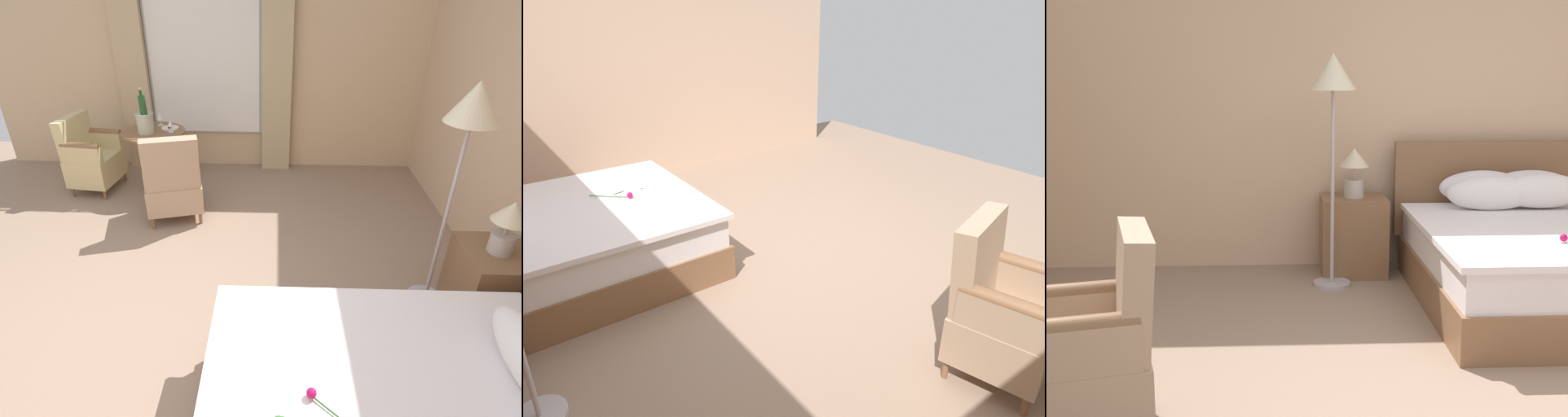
% 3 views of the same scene
% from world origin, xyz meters
% --- Properties ---
extents(ground_plane, '(7.62, 7.62, 0.00)m').
position_xyz_m(ground_plane, '(0.00, 0.00, 0.00)').
color(ground_plane, gray).
extents(wall_headboard_side, '(6.24, 0.12, 2.96)m').
position_xyz_m(wall_headboard_side, '(0.00, 2.75, 1.48)').
color(wall_headboard_side, '#D5B390').
rests_on(wall_headboard_side, ground).
extents(bed, '(1.67, 2.04, 1.03)m').
position_xyz_m(bed, '(0.98, 1.62, 0.33)').
color(bed, brown).
rests_on(bed, ground).
extents(nightstand, '(0.53, 0.44, 0.61)m').
position_xyz_m(nightstand, '(-0.20, 2.41, 0.31)').
color(nightstand, brown).
rests_on(nightstand, ground).
extents(bedside_lamp, '(0.23, 0.23, 0.38)m').
position_xyz_m(bedside_lamp, '(-0.20, 2.41, 0.85)').
color(bedside_lamp, '#B7AEA7').
rests_on(bedside_lamp, nightstand).
extents(floor_lamp_brass, '(0.33, 0.33, 1.71)m').
position_xyz_m(floor_lamp_brass, '(-0.39, 2.09, 1.44)').
color(floor_lamp_brass, '#B6ADB2').
rests_on(floor_lamp_brass, ground).
extents(armchair_by_window, '(0.66, 0.67, 0.95)m').
position_xyz_m(armchair_by_window, '(-1.59, -0.16, 0.42)').
color(armchair_by_window, brown).
rests_on(armchair_by_window, ground).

